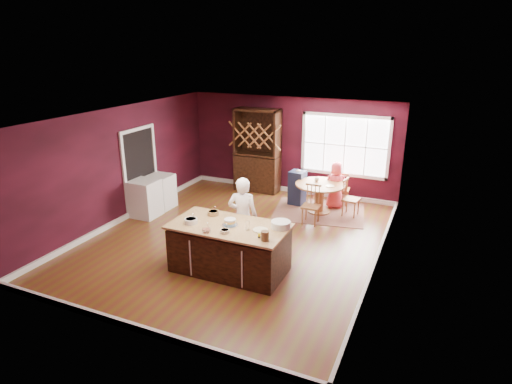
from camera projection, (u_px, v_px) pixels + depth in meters
room_shell at (236, 180)px, 8.94m from camera, size 7.00×7.00×7.00m
window at (345, 145)px, 11.31m from camera, size 2.36×0.10×1.66m
doorway at (141, 171)px, 10.70m from camera, size 0.08×1.26×2.13m
kitchen_island at (230, 249)px, 7.94m from camera, size 2.16×1.13×0.92m
dining_table at (320, 192)px, 10.70m from camera, size 1.24×1.24×0.75m
baker at (243, 217)px, 8.43m from camera, size 0.67×0.52×1.63m
layer_cake at (230, 222)px, 7.75m from camera, size 0.30×0.30×0.12m
bowl_blue at (191, 221)px, 7.85m from camera, size 0.24×0.24×0.09m
bowl_yellow at (213, 213)px, 8.23m from camera, size 0.22×0.22×0.08m
bowl_pink at (206, 231)px, 7.48m from camera, size 0.16×0.16×0.06m
bowl_olive at (225, 231)px, 7.45m from camera, size 0.17×0.17×0.06m
drinking_glass at (248, 226)px, 7.55m from camera, size 0.08×0.08×0.17m
dinner_plate at (260, 230)px, 7.56m from camera, size 0.27×0.27×0.02m
white_tub at (281, 224)px, 7.66m from camera, size 0.35×0.35×0.12m
stoneware_crock at (265, 236)px, 7.15m from camera, size 0.14×0.14×0.17m
toy_figurine at (259, 236)px, 7.25m from camera, size 0.05×0.05×0.08m
rug at (319, 212)px, 10.87m from camera, size 2.49×2.09×0.01m
chair_east at (351, 198)px, 10.49m from camera, size 0.42×0.44×0.94m
chair_south at (311, 205)px, 10.02m from camera, size 0.41×0.39×0.95m
chair_north at (342, 188)px, 11.26m from camera, size 0.41×0.39×0.92m
seated_woman at (336, 185)px, 10.97m from camera, size 0.69×0.57×1.22m
high_chair at (297, 187)px, 11.27m from camera, size 0.42×0.42×0.95m
toddler at (296, 174)px, 11.20m from camera, size 0.18×0.14×0.26m
table_plate at (330, 186)px, 10.44m from camera, size 0.21×0.21×0.02m
table_cup at (317, 180)px, 10.81m from camera, size 0.14×0.14×0.09m
hutch at (257, 151)px, 12.13m from camera, size 1.29×0.54×2.36m
washer at (145, 198)px, 10.48m from camera, size 0.63×0.61×0.92m
dryer at (161, 191)px, 11.04m from camera, size 0.60×0.58×0.88m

